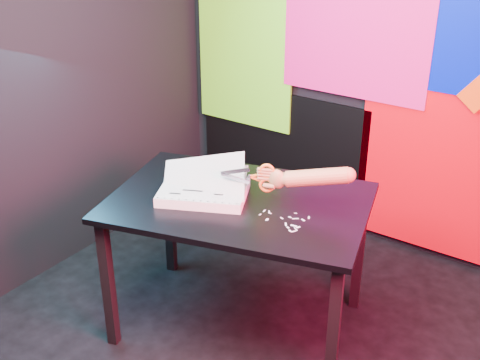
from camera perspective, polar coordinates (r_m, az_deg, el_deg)
The scene contains 7 objects.
room at distance 2.38m, azimuth 1.53°, elevation 7.22°, with size 3.01×3.01×2.71m.
backdrop at distance 3.73m, azimuth 14.81°, elevation 6.99°, with size 2.88×0.05×2.08m.
work_table at distance 2.96m, azimuth -0.10°, elevation -3.35°, with size 1.42×1.13×0.75m.
printout_stack at distance 2.95m, azimuth -3.47°, elevation -1.09°, with size 0.51×0.46×0.22m.
scissors at distance 2.84m, azimuth 2.20°, elevation 0.22°, with size 0.25×0.11×0.15m.
hand_forearm at distance 2.80m, azimuth 6.66°, elevation 0.24°, with size 0.42×0.20×0.14m.
paper_clippings at distance 2.74m, azimuth 4.53°, elevation -3.94°, with size 0.22×0.17×0.00m.
Camera 1 is at (1.23, -1.89, 2.11)m, focal length 45.00 mm.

